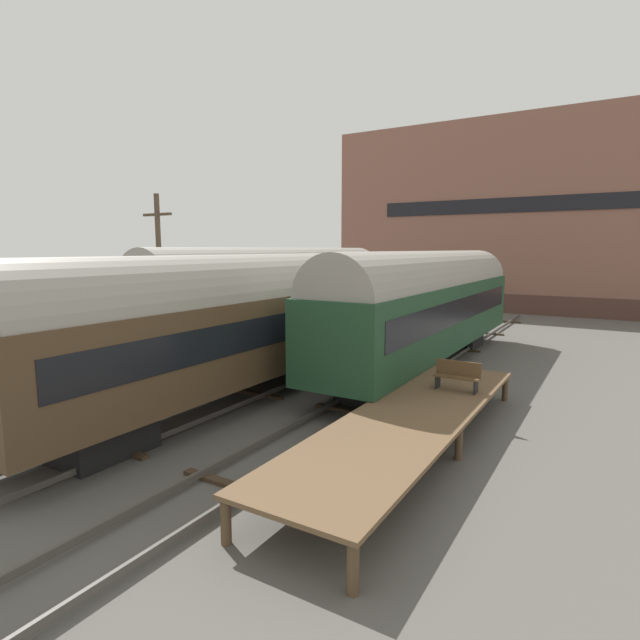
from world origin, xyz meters
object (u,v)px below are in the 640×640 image
(person_worker, at_px, (48,400))
(train_car_brown, at_px, (241,318))
(train_car_navy, at_px, (281,292))
(train_car_green, at_px, (428,302))
(utility_pole, at_px, (160,276))
(bench, at_px, (457,375))

(person_worker, bearing_deg, train_car_brown, 68.99)
(train_car_brown, height_order, train_car_navy, train_car_navy)
(train_car_navy, height_order, person_worker, train_car_navy)
(train_car_brown, height_order, train_car_green, train_car_green)
(train_car_brown, distance_m, utility_pole, 7.83)
(train_car_navy, height_order, utility_pole, utility_pole)
(train_car_green, distance_m, bench, 7.26)
(train_car_green, relative_size, bench, 12.76)
(train_car_green, distance_m, utility_pole, 12.50)
(train_car_green, bearing_deg, train_car_brown, -116.88)
(train_car_navy, relative_size, train_car_green, 1.04)
(train_car_navy, distance_m, bench, 13.13)
(utility_pole, bearing_deg, person_worker, -59.65)
(train_car_green, height_order, bench, train_car_green)
(train_car_navy, xyz_separation_m, utility_pole, (-3.16, -5.38, 1.02))
(bench, bearing_deg, train_car_brown, -166.98)
(train_car_green, bearing_deg, train_car_navy, 179.03)
(train_car_navy, xyz_separation_m, train_car_green, (8.14, -0.14, -0.09))
(train_car_brown, relative_size, person_worker, 9.42)
(train_car_brown, xyz_separation_m, bench, (7.23, 1.67, -1.44))
(bench, bearing_deg, utility_pole, 175.59)
(train_car_green, bearing_deg, person_worker, -114.49)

